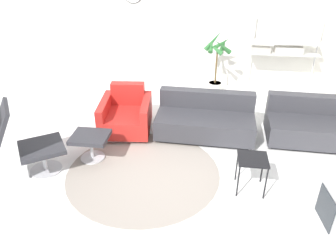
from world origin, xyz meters
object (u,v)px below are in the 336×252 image
at_px(armchair_red, 126,116).
at_px(couch_low, 205,121).
at_px(ottoman, 91,140).
at_px(couch_second, 307,126).
at_px(shelf_unit, 286,47).
at_px(side_table, 252,162).
at_px(potted_plant, 216,66).
at_px(lounge_chair, 10,134).

relative_size(armchair_red, couch_low, 0.60).
distance_m(ottoman, couch_second, 3.43).
height_order(couch_second, shelf_unit, shelf_unit).
relative_size(side_table, shelf_unit, 0.29).
distance_m(couch_low, potted_plant, 1.81).
distance_m(lounge_chair, couch_low, 2.93).
bearing_deg(ottoman, potted_plant, 56.48).
distance_m(armchair_red, shelf_unit, 3.57).
bearing_deg(lounge_chair, shelf_unit, 97.02).
relative_size(couch_low, couch_second, 1.25).
height_order(couch_low, side_table, couch_low).
bearing_deg(couch_low, couch_second, -176.74).
xyz_separation_m(ottoman, side_table, (2.27, -0.41, 0.11)).
height_order(couch_second, potted_plant, potted_plant).
bearing_deg(side_table, couch_second, 54.04).
distance_m(armchair_red, couch_low, 1.33).
xyz_separation_m(couch_second, side_table, (-1.02, -1.40, 0.16)).
relative_size(lounge_chair, armchair_red, 1.22).
bearing_deg(couch_second, potted_plant, -47.40).
distance_m(armchair_red, side_table, 2.37).
xyz_separation_m(lounge_chair, armchair_red, (1.15, 1.47, -0.42)).
xyz_separation_m(couch_low, side_table, (0.63, -1.36, 0.16)).
relative_size(lounge_chair, potted_plant, 0.90).
bearing_deg(side_table, lounge_chair, -177.18).
bearing_deg(shelf_unit, side_table, -104.92).
relative_size(couch_second, side_table, 2.69).
bearing_deg(armchair_red, potted_plant, -135.02).
bearing_deg(armchair_red, side_table, 140.54).
relative_size(armchair_red, shelf_unit, 0.58).
distance_m(lounge_chair, ottoman, 1.08).
height_order(lounge_chair, potted_plant, potted_plant).
distance_m(armchair_red, potted_plant, 2.37).
xyz_separation_m(couch_second, potted_plant, (-1.49, 1.72, 0.37)).
relative_size(lounge_chair, couch_low, 0.73).
relative_size(couch_low, potted_plant, 1.24).
bearing_deg(side_table, ottoman, 169.69).
xyz_separation_m(lounge_chair, shelf_unit, (4.00, 3.49, 0.33)).
bearing_deg(potted_plant, shelf_unit, 8.74).
bearing_deg(lounge_chair, ottoman, 90.00).
distance_m(ottoman, shelf_unit, 4.36).
bearing_deg(armchair_red, lounge_chair, 46.58).
bearing_deg(shelf_unit, potted_plant, -171.26).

